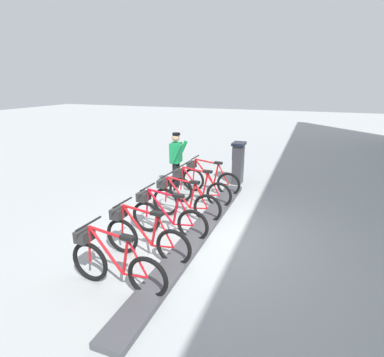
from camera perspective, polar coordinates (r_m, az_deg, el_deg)
name	(u,v)px	position (r m, az deg, el deg)	size (l,w,h in m)	color
ground_plane	(198,236)	(6.56, 1.06, -10.38)	(60.00, 60.00, 0.00)	#A3A8A8
dock_rail_base	(198,234)	(6.53, 1.06, -9.99)	(0.44, 6.29, 0.10)	#47474C
payment_kiosk	(238,162)	(9.71, 8.33, 2.91)	(0.36, 0.52, 1.28)	#38383D
bike_docked_0	(208,179)	(8.82, 2.91, 0.00)	(1.72, 0.54, 1.02)	black
bike_docked_1	(197,188)	(7.99, 0.86, -1.82)	(1.72, 0.54, 1.02)	black
bike_docked_2	(183,201)	(7.20, -1.66, -4.04)	(1.72, 0.54, 1.02)	black
bike_docked_3	(166,216)	(6.43, -4.81, -6.80)	(1.72, 0.54, 1.02)	black
bike_docked_4	(143,236)	(5.70, -8.84, -10.24)	(1.72, 0.54, 1.02)	black
bike_docked_5	(113,263)	(5.04, -14.11, -14.57)	(1.72, 0.54, 1.02)	black
worker_near_rack	(176,159)	(8.99, -2.86, 3.50)	(0.48, 0.65, 1.66)	white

